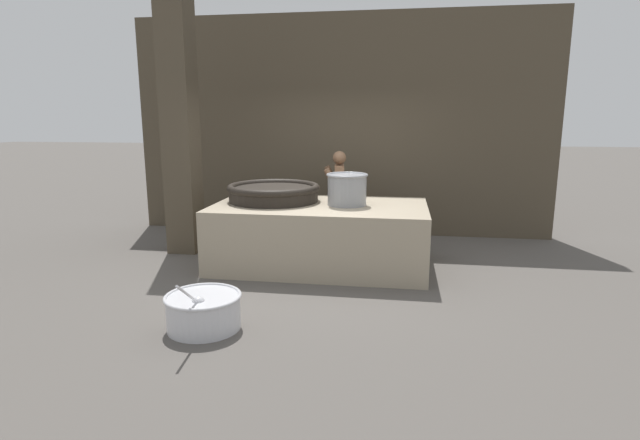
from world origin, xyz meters
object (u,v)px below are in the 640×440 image
at_px(cook, 339,195).
at_px(stock_pot, 347,189).
at_px(prep_bowl_vegetables, 204,310).
at_px(giant_wok_near, 274,192).

bearing_deg(cook, stock_pot, 95.30).
distance_m(cook, prep_bowl_vegetables, 3.60).
relative_size(giant_wok_near, stock_pot, 2.33).
distance_m(giant_wok_near, cook, 1.29).
bearing_deg(cook, giant_wok_near, 43.83).
distance_m(giant_wok_near, stock_pot, 1.07).
distance_m(stock_pot, prep_bowl_vegetables, 2.71).
bearing_deg(stock_pot, giant_wok_near, 171.89).
bearing_deg(stock_pot, cook, 102.44).
bearing_deg(giant_wok_near, stock_pot, -8.11).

